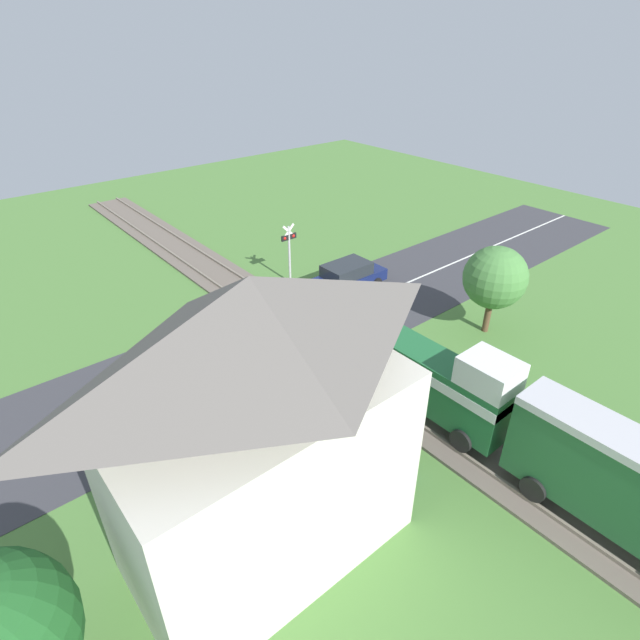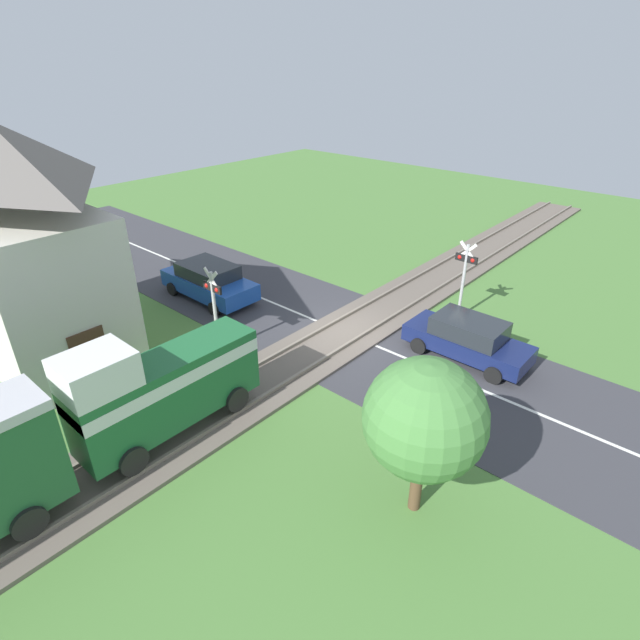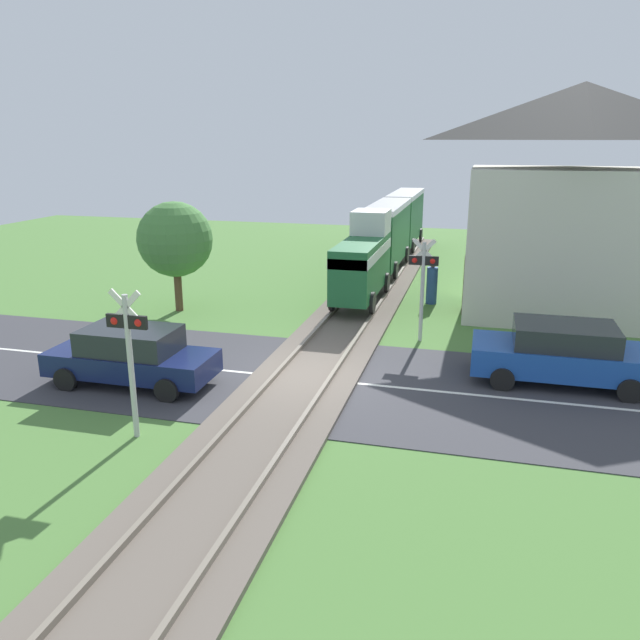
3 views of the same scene
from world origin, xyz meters
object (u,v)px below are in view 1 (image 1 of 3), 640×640
at_px(car_far_side, 178,389).
at_px(station_building, 262,437).
at_px(car_near_crossing, 346,277).
at_px(crossing_signal_west_approach, 289,246).
at_px(crossing_signal_east_approach, 310,352).
at_px(pedestrian_by_station, 412,457).

xyz_separation_m(car_far_side, station_building, (0.66, 6.57, 3.02)).
bearing_deg(station_building, car_near_crossing, -140.17).
distance_m(car_far_side, crossing_signal_west_approach, 10.65).
distance_m(car_near_crossing, car_far_side, 11.04).
bearing_deg(crossing_signal_east_approach, car_far_side, -33.96).
relative_size(car_far_side, station_building, 0.58).
xyz_separation_m(car_far_side, crossing_signal_west_approach, (-9.04, -5.49, 1.23)).
xyz_separation_m(crossing_signal_east_approach, station_building, (4.54, 3.95, 1.79)).
distance_m(station_building, pedestrian_by_station, 5.60).
relative_size(car_near_crossing, car_far_side, 0.95).
bearing_deg(car_far_side, station_building, 84.23).
distance_m(car_near_crossing, crossing_signal_east_approach, 8.82).
height_order(crossing_signal_west_approach, station_building, station_building).
relative_size(crossing_signal_east_approach, pedestrian_by_station, 1.93).
distance_m(crossing_signal_west_approach, station_building, 15.58).
height_order(crossing_signal_west_approach, pedestrian_by_station, crossing_signal_west_approach).
height_order(car_near_crossing, crossing_signal_east_approach, crossing_signal_east_approach).
relative_size(car_near_crossing, station_building, 0.55).
bearing_deg(crossing_signal_west_approach, station_building, 51.19).
bearing_deg(pedestrian_by_station, crossing_signal_east_approach, -89.18).
height_order(car_near_crossing, car_far_side, car_far_side).
bearing_deg(crossing_signal_west_approach, car_far_side, 31.29).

